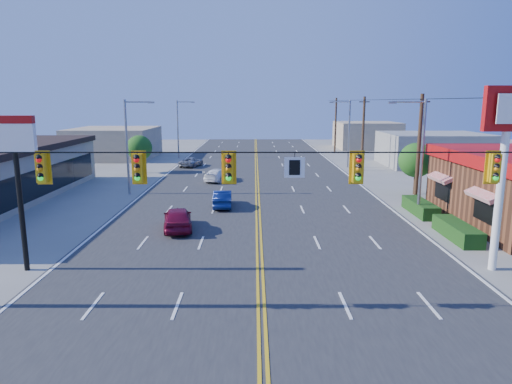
{
  "coord_description": "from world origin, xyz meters",
  "views": [
    {
      "loc": [
        -0.26,
        -16.44,
        7.79
      ],
      "look_at": [
        -0.16,
        11.81,
        2.2
      ],
      "focal_mm": 32.0,
      "sensor_mm": 36.0,
      "label": 1
    }
  ],
  "objects_px": {
    "kfc_pylon": "(505,142)",
    "car_white": "(219,175)",
    "pizza_hut_sign": "(16,161)",
    "car_silver": "(191,162)",
    "signal_span": "(258,183)",
    "car_blue": "(223,199)",
    "car_magenta": "(178,219)"
  },
  "relations": [
    {
      "from": "signal_span",
      "to": "car_blue",
      "type": "height_order",
      "value": "signal_span"
    },
    {
      "from": "signal_span",
      "to": "car_silver",
      "type": "height_order",
      "value": "signal_span"
    },
    {
      "from": "car_magenta",
      "to": "car_silver",
      "type": "bearing_deg",
      "value": -93.63
    },
    {
      "from": "signal_span",
      "to": "car_blue",
      "type": "relative_size",
      "value": 6.36
    },
    {
      "from": "car_silver",
      "to": "signal_span",
      "type": "bearing_deg",
      "value": 116.49
    },
    {
      "from": "car_blue",
      "to": "car_silver",
      "type": "xyz_separation_m",
      "value": [
        -5.29,
        21.75,
        -0.07
      ]
    },
    {
      "from": "signal_span",
      "to": "kfc_pylon",
      "type": "relative_size",
      "value": 2.86
    },
    {
      "from": "signal_span",
      "to": "pizza_hut_sign",
      "type": "distance_m",
      "value": 11.6
    },
    {
      "from": "kfc_pylon",
      "to": "car_magenta",
      "type": "distance_m",
      "value": 18.14
    },
    {
      "from": "kfc_pylon",
      "to": "car_white",
      "type": "height_order",
      "value": "kfc_pylon"
    },
    {
      "from": "car_blue",
      "to": "car_silver",
      "type": "relative_size",
      "value": 0.94
    },
    {
      "from": "signal_span",
      "to": "car_blue",
      "type": "bearing_deg",
      "value": 98.49
    },
    {
      "from": "car_blue",
      "to": "car_white",
      "type": "relative_size",
      "value": 0.9
    },
    {
      "from": "car_silver",
      "to": "kfc_pylon",
      "type": "bearing_deg",
      "value": 133.69
    },
    {
      "from": "car_blue",
      "to": "car_white",
      "type": "height_order",
      "value": "car_blue"
    },
    {
      "from": "kfc_pylon",
      "to": "signal_span",
      "type": "bearing_deg",
      "value": -160.22
    },
    {
      "from": "kfc_pylon",
      "to": "car_blue",
      "type": "distance_m",
      "value": 19.58
    },
    {
      "from": "car_white",
      "to": "car_magenta",
      "type": "bearing_deg",
      "value": 108.08
    },
    {
      "from": "car_magenta",
      "to": "car_silver",
      "type": "relative_size",
      "value": 1.03
    },
    {
      "from": "car_white",
      "to": "car_silver",
      "type": "relative_size",
      "value": 1.04
    },
    {
      "from": "car_blue",
      "to": "signal_span",
      "type": "bearing_deg",
      "value": 95.86
    },
    {
      "from": "pizza_hut_sign",
      "to": "car_silver",
      "type": "height_order",
      "value": "pizza_hut_sign"
    },
    {
      "from": "pizza_hut_sign",
      "to": "car_magenta",
      "type": "relative_size",
      "value": 1.63
    },
    {
      "from": "kfc_pylon",
      "to": "pizza_hut_sign",
      "type": "xyz_separation_m",
      "value": [
        -22.0,
        0.0,
        -0.86
      ]
    },
    {
      "from": "pizza_hut_sign",
      "to": "car_white",
      "type": "distance_m",
      "value": 25.78
    },
    {
      "from": "car_magenta",
      "to": "car_white",
      "type": "xyz_separation_m",
      "value": [
        1.2,
        17.6,
        -0.1
      ]
    },
    {
      "from": "car_magenta",
      "to": "car_blue",
      "type": "xyz_separation_m",
      "value": [
        2.33,
        6.23,
        -0.08
      ]
    },
    {
      "from": "pizza_hut_sign",
      "to": "car_white",
      "type": "height_order",
      "value": "pizza_hut_sign"
    },
    {
      "from": "pizza_hut_sign",
      "to": "car_blue",
      "type": "relative_size",
      "value": 1.79
    },
    {
      "from": "car_white",
      "to": "kfc_pylon",
      "type": "bearing_deg",
      "value": 143.25
    },
    {
      "from": "kfc_pylon",
      "to": "car_silver",
      "type": "bearing_deg",
      "value": 118.63
    },
    {
      "from": "car_magenta",
      "to": "car_white",
      "type": "bearing_deg",
      "value": -103.56
    }
  ]
}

